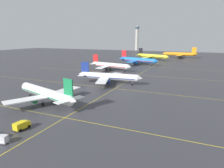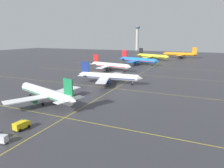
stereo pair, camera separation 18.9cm
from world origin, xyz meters
name	(u,v)px [view 1 (the left image)]	position (x,y,z in m)	size (l,w,h in m)	color
ground_plane	(69,115)	(0.00, 0.00, 0.00)	(600.00, 600.00, 0.00)	#333338
airliner_front_gate	(46,93)	(-14.21, 6.61, 3.63)	(33.49, 28.60, 10.63)	white
airliner_second_row	(109,77)	(-6.88, 43.82, 3.62)	(34.17, 29.32, 10.62)	white
airliner_third_row	(110,65)	(-23.62, 82.55, 3.61)	(33.87, 28.80, 10.57)	white
airliner_far_left_stand	(138,60)	(-14.45, 120.47, 3.98)	(37.20, 31.63, 11.67)	blue
airliner_far_right_stand	(152,56)	(-11.38, 161.24, 3.99)	(36.63, 31.34, 11.70)	yellow
airliner_distant_taxiway	(180,54)	(12.65, 197.64, 4.11)	(38.70, 33.36, 12.04)	orange
taxiway_markings	(128,81)	(0.00, 54.44, 0.00)	(160.46, 165.54, 0.01)	yellow
service_truck_red_van	(22,125)	(-5.40, -12.62, 1.18)	(2.47, 4.27, 2.10)	yellow
baggage_cart_row_fourth	(3,139)	(-3.65, -19.55, 1.00)	(2.87, 2.09, 1.86)	#99999E
control_tower	(137,36)	(-74.20, 313.40, 24.85)	(8.82, 8.82, 43.36)	#ADA89E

